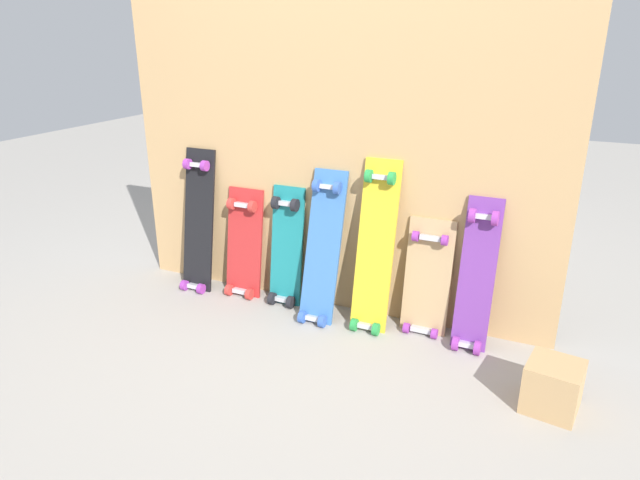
{
  "coord_description": "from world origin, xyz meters",
  "views": [
    {
      "loc": [
        1.13,
        -2.57,
        1.46
      ],
      "look_at": [
        0.0,
        -0.07,
        0.42
      ],
      "focal_mm": 31.8,
      "sensor_mm": 36.0,
      "label": 1
    }
  ],
  "objects_px": {
    "skateboard_blue": "(322,253)",
    "skateboard_yellow": "(375,253)",
    "skateboard_black": "(198,226)",
    "skateboard_natural": "(427,284)",
    "skateboard_red": "(244,248)",
    "skateboard_purple": "(476,281)",
    "wooden_crate": "(553,386)",
    "skateboard_teal": "(286,252)"
  },
  "relations": [
    {
      "from": "skateboard_red",
      "to": "skateboard_blue",
      "type": "bearing_deg",
      "value": -7.11
    },
    {
      "from": "skateboard_purple",
      "to": "skateboard_red",
      "type": "bearing_deg",
      "value": 178.53
    },
    {
      "from": "skateboard_yellow",
      "to": "wooden_crate",
      "type": "height_order",
      "value": "skateboard_yellow"
    },
    {
      "from": "skateboard_red",
      "to": "wooden_crate",
      "type": "xyz_separation_m",
      "value": [
        1.69,
        -0.42,
        -0.17
      ]
    },
    {
      "from": "skateboard_red",
      "to": "skateboard_purple",
      "type": "xyz_separation_m",
      "value": [
        1.3,
        -0.03,
        0.05
      ]
    },
    {
      "from": "skateboard_yellow",
      "to": "wooden_crate",
      "type": "bearing_deg",
      "value": -22.78
    },
    {
      "from": "skateboard_natural",
      "to": "wooden_crate",
      "type": "height_order",
      "value": "skateboard_natural"
    },
    {
      "from": "skateboard_natural",
      "to": "skateboard_purple",
      "type": "distance_m",
      "value": 0.25
    },
    {
      "from": "skateboard_teal",
      "to": "wooden_crate",
      "type": "height_order",
      "value": "skateboard_teal"
    },
    {
      "from": "skateboard_red",
      "to": "skateboard_purple",
      "type": "relative_size",
      "value": 0.87
    },
    {
      "from": "wooden_crate",
      "to": "skateboard_red",
      "type": "bearing_deg",
      "value": 166.08
    },
    {
      "from": "skateboard_red",
      "to": "skateboard_yellow",
      "type": "xyz_separation_m",
      "value": [
        0.8,
        -0.04,
        0.12
      ]
    },
    {
      "from": "skateboard_yellow",
      "to": "wooden_crate",
      "type": "distance_m",
      "value": 1.02
    },
    {
      "from": "skateboard_red",
      "to": "skateboard_teal",
      "type": "relative_size",
      "value": 0.95
    },
    {
      "from": "skateboard_black",
      "to": "skateboard_teal",
      "type": "relative_size",
      "value": 1.23
    },
    {
      "from": "wooden_crate",
      "to": "skateboard_purple",
      "type": "bearing_deg",
      "value": 135.45
    },
    {
      "from": "skateboard_black",
      "to": "skateboard_blue",
      "type": "relative_size",
      "value": 1.05
    },
    {
      "from": "skateboard_blue",
      "to": "skateboard_yellow",
      "type": "xyz_separation_m",
      "value": [
        0.28,
        0.02,
        0.04
      ]
    },
    {
      "from": "skateboard_natural",
      "to": "wooden_crate",
      "type": "bearing_deg",
      "value": -33.82
    },
    {
      "from": "skateboard_black",
      "to": "skateboard_yellow",
      "type": "bearing_deg",
      "value": -0.95
    },
    {
      "from": "skateboard_black",
      "to": "wooden_crate",
      "type": "height_order",
      "value": "skateboard_black"
    },
    {
      "from": "skateboard_blue",
      "to": "skateboard_purple",
      "type": "bearing_deg",
      "value": 2.28
    },
    {
      "from": "skateboard_blue",
      "to": "skateboard_natural",
      "type": "xyz_separation_m",
      "value": [
        0.54,
        0.07,
        -0.1
      ]
    },
    {
      "from": "skateboard_black",
      "to": "skateboard_blue",
      "type": "bearing_deg",
      "value": -2.8
    },
    {
      "from": "skateboard_yellow",
      "to": "skateboard_purple",
      "type": "xyz_separation_m",
      "value": [
        0.5,
        0.01,
        -0.07
      ]
    },
    {
      "from": "skateboard_teal",
      "to": "skateboard_purple",
      "type": "height_order",
      "value": "skateboard_purple"
    },
    {
      "from": "skateboard_red",
      "to": "skateboard_natural",
      "type": "height_order",
      "value": "skateboard_red"
    },
    {
      "from": "skateboard_blue",
      "to": "skateboard_yellow",
      "type": "height_order",
      "value": "skateboard_yellow"
    },
    {
      "from": "skateboard_yellow",
      "to": "skateboard_natural",
      "type": "xyz_separation_m",
      "value": [
        0.26,
        0.05,
        -0.14
      ]
    },
    {
      "from": "skateboard_black",
      "to": "skateboard_natural",
      "type": "height_order",
      "value": "skateboard_black"
    },
    {
      "from": "skateboard_yellow",
      "to": "skateboard_natural",
      "type": "distance_m",
      "value": 0.3
    },
    {
      "from": "skateboard_purple",
      "to": "wooden_crate",
      "type": "relative_size",
      "value": 3.79
    },
    {
      "from": "skateboard_black",
      "to": "skateboard_blue",
      "type": "xyz_separation_m",
      "value": [
        0.81,
        -0.04,
        -0.02
      ]
    },
    {
      "from": "skateboard_yellow",
      "to": "skateboard_blue",
      "type": "bearing_deg",
      "value": -175.63
    },
    {
      "from": "skateboard_black",
      "to": "wooden_crate",
      "type": "xyz_separation_m",
      "value": [
        1.98,
        -0.39,
        -0.27
      ]
    },
    {
      "from": "skateboard_yellow",
      "to": "skateboard_purple",
      "type": "relative_size",
      "value": 1.17
    },
    {
      "from": "skateboard_black",
      "to": "skateboard_yellow",
      "type": "distance_m",
      "value": 1.09
    },
    {
      "from": "skateboard_red",
      "to": "skateboard_natural",
      "type": "relative_size",
      "value": 1.04
    },
    {
      "from": "skateboard_yellow",
      "to": "skateboard_natural",
      "type": "bearing_deg",
      "value": 10.27
    },
    {
      "from": "skateboard_purple",
      "to": "wooden_crate",
      "type": "distance_m",
      "value": 0.6
    },
    {
      "from": "skateboard_red",
      "to": "skateboard_purple",
      "type": "distance_m",
      "value": 1.3
    },
    {
      "from": "skateboard_red",
      "to": "skateboard_purple",
      "type": "bearing_deg",
      "value": -1.47
    }
  ]
}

